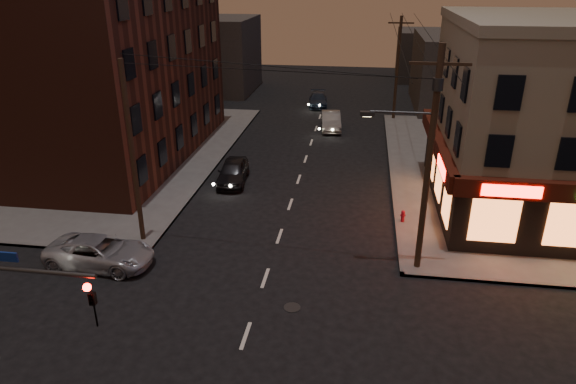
% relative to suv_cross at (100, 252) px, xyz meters
% --- Properties ---
extents(ground, '(120.00, 120.00, 0.00)m').
position_rel_suv_cross_xyz_m(ground, '(7.79, -4.00, -0.69)').
color(ground, black).
rests_on(ground, ground).
extents(sidewalk_ne, '(24.00, 28.00, 0.15)m').
position_rel_suv_cross_xyz_m(sidewalk_ne, '(25.79, 15.00, -0.62)').
color(sidewalk_ne, '#514F4C').
rests_on(sidewalk_ne, ground).
extents(sidewalk_nw, '(24.00, 28.00, 0.15)m').
position_rel_suv_cross_xyz_m(sidewalk_nw, '(-10.21, 15.00, -0.62)').
color(sidewalk_nw, '#514F4C').
rests_on(sidewalk_nw, ground).
extents(brick_apartment, '(12.00, 20.00, 13.00)m').
position_rel_suv_cross_xyz_m(brick_apartment, '(-6.71, 15.00, 5.96)').
color(brick_apartment, '#492217').
rests_on(brick_apartment, sidewalk_nw).
extents(bg_building_ne_a, '(10.00, 12.00, 7.00)m').
position_rel_suv_cross_xyz_m(bg_building_ne_a, '(21.79, 34.00, 2.81)').
color(bg_building_ne_a, '#3F3D3A').
rests_on(bg_building_ne_a, ground).
extents(bg_building_nw, '(9.00, 10.00, 8.00)m').
position_rel_suv_cross_xyz_m(bg_building_nw, '(-5.21, 38.00, 3.31)').
color(bg_building_nw, '#3F3D3A').
rests_on(bg_building_nw, ground).
extents(bg_building_ne_b, '(8.00, 8.00, 6.00)m').
position_rel_suv_cross_xyz_m(bg_building_ne_b, '(19.79, 48.00, 2.31)').
color(bg_building_ne_b, '#3F3D3A').
rests_on(bg_building_ne_b, ground).
extents(utility_pole_main, '(4.20, 0.44, 10.00)m').
position_rel_suv_cross_xyz_m(utility_pole_main, '(14.48, 1.80, 5.07)').
color(utility_pole_main, '#382619').
rests_on(utility_pole_main, sidewalk_ne).
extents(utility_pole_far, '(0.26, 0.26, 9.00)m').
position_rel_suv_cross_xyz_m(utility_pole_far, '(14.59, 28.00, 3.96)').
color(utility_pole_far, '#382619').
rests_on(utility_pole_far, sidewalk_ne).
extents(utility_pole_west, '(0.24, 0.24, 9.00)m').
position_rel_suv_cross_xyz_m(utility_pole_west, '(0.99, 2.50, 3.96)').
color(utility_pole_west, '#382619').
rests_on(utility_pole_west, sidewalk_nw).
extents(suv_cross, '(5.08, 2.52, 1.38)m').
position_rel_suv_cross_xyz_m(suv_cross, '(0.00, 0.00, 0.00)').
color(suv_cross, '#9899A1').
rests_on(suv_cross, ground).
extents(sedan_near, '(2.13, 4.50, 1.49)m').
position_rel_suv_cross_xyz_m(sedan_near, '(3.63, 10.91, 0.05)').
color(sedan_near, black).
rests_on(sedan_near, ground).
extents(sedan_mid, '(2.09, 4.71, 1.50)m').
position_rel_suv_cross_xyz_m(sedan_mid, '(9.08, 24.00, 0.06)').
color(sedan_mid, slate).
rests_on(sedan_mid, ground).
extents(sedan_far, '(2.21, 4.62, 1.30)m').
position_rel_suv_cross_xyz_m(sedan_far, '(7.22, 32.10, -0.04)').
color(sedan_far, '#1C2839').
rests_on(sedan_far, ground).
extents(fire_hydrant, '(0.29, 0.29, 0.67)m').
position_rel_suv_cross_xyz_m(fire_hydrant, '(14.19, 6.37, -0.18)').
color(fire_hydrant, maroon).
rests_on(fire_hydrant, sidewalk_ne).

